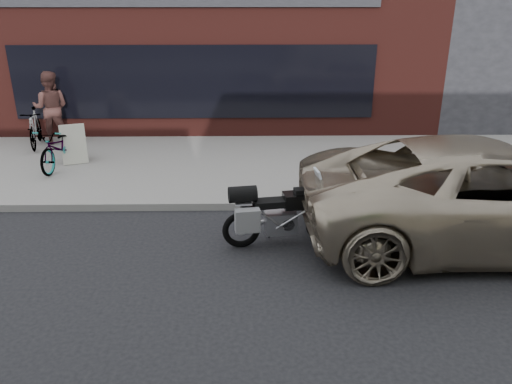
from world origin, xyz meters
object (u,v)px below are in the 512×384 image
Objects in this scene: motorcycle at (276,214)px; bicycle_front at (59,147)px; cafe_patron_left at (51,108)px; minivan at (491,194)px; bicycle_rear at (35,128)px; sandwich_sign at (74,143)px.

motorcycle is 1.11× the size of bicycle_front.
minivan is at bearing 142.13° from cafe_patron_left.
sandwich_sign is (1.45, -1.34, -0.04)m from bicycle_rear.
motorcycle is 0.33× the size of minivan.
motorcycle reaches higher than bicycle_rear.
bicycle_front is at bearing -133.98° from sandwich_sign.
bicycle_front is 1.10× the size of bicycle_rear.
motorcycle is 8.23m from bicycle_rear.
bicycle_front is (-4.86, 3.76, 0.07)m from motorcycle.
bicycle_rear is at bearing 60.94° from minivan.
minivan is 10.98m from cafe_patron_left.
cafe_patron_left is at bearing 117.99° from bicycle_front.
minivan is (3.57, 0.04, 0.31)m from motorcycle.
bicycle_front is at bearing 106.91° from cafe_patron_left.
cafe_patron_left is (-0.88, 2.09, 0.49)m from bicycle_front.
bicycle_rear is 1.82× the size of sandwich_sign.
cafe_patron_left reaches higher than motorcycle.
bicycle_rear is at bearing 129.03° from motorcycle.
minivan is 3.75× the size of bicycle_rear.
bicycle_front is 0.95× the size of cafe_patron_left.
cafe_patron_left is at bearing 58.43° from minivan.
sandwich_sign is (-8.24, 4.13, -0.26)m from minivan.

